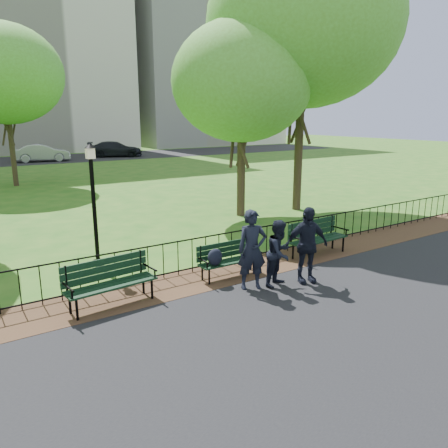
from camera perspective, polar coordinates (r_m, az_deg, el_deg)
ground at (r=10.17m, az=6.50°, el=-8.49°), size 120.00×120.00×0.00m
asphalt_path at (r=8.14m, az=22.61°, el=-15.54°), size 60.00×9.20×0.01m
dirt_strip at (r=11.27m, az=1.58°, el=-6.04°), size 60.00×1.60×0.01m
far_street at (r=42.77m, az=-25.40°, el=7.47°), size 70.00×9.00×0.01m
iron_fence at (r=11.51m, az=0.17°, el=-3.06°), size 24.06×0.06×1.00m
apartment_mid at (r=56.84m, az=-27.12°, el=23.86°), size 24.00×15.00×30.00m
apartment_east at (r=64.33m, az=-3.52°, el=21.22°), size 20.00×15.00×24.00m
park_bench_main at (r=10.55m, az=-0.18°, el=-4.23°), size 1.63×0.52×0.92m
park_bench_left_a at (r=9.42m, az=-14.79°, el=-6.74°), size 1.94×0.76×1.08m
park_bench_right_a at (r=12.61m, az=11.96°, el=-1.26°), size 1.94×0.69×1.09m
lamppost at (r=11.71m, az=-16.66°, el=2.89°), size 0.29×0.29×3.19m
tree_near_e at (r=17.06m, az=2.37°, el=18.10°), size 5.27×5.27×7.35m
tree_mid_e at (r=18.74m, az=10.38°, el=24.36°), size 7.56×7.56×10.53m
tree_far_c at (r=27.29m, az=-26.85°, el=17.09°), size 6.23×6.23×8.68m
person_left at (r=9.88m, az=3.69°, el=-3.38°), size 0.78×0.65×1.84m
person_mid at (r=10.17m, az=7.25°, el=-3.77°), size 0.85×0.64×1.56m
person_right at (r=10.41m, az=10.73°, el=-2.71°), size 1.15×0.73×1.83m
sedan_silver at (r=41.05m, az=-22.67°, el=8.58°), size 4.71×2.24×1.49m
sedan_dark at (r=43.74m, az=-14.00°, el=9.48°), size 5.41×3.86×1.45m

